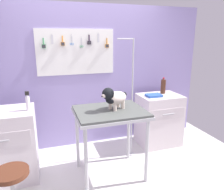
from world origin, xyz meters
TOP-DOWN VIEW (x-y plane):
  - ground at (0.00, 0.00)m, footprint 4.40×4.00m
  - rear_wall_panel at (-0.00, 1.28)m, footprint 4.00×0.11m
  - grooming_table at (0.05, 0.26)m, footprint 0.88×0.71m
  - grooming_arm at (0.50, 0.63)m, footprint 0.30×0.11m
  - dog at (0.10, 0.25)m, footprint 0.40×0.29m
  - counter_left at (-1.26, 0.58)m, footprint 0.80×0.58m
  - cabinet_right at (1.11, 0.85)m, footprint 0.68×0.54m
  - stool at (-1.08, -0.22)m, footprint 0.33×0.33m
  - conditioner_bottle at (-0.92, 0.52)m, footprint 0.05×0.05m
  - soda_bottle at (1.22, 0.95)m, footprint 0.08×0.08m
  - supply_tray at (0.97, 0.81)m, footprint 0.24×0.18m

SIDE VIEW (x-z plane):
  - ground at x=0.00m, z-range -0.04..0.00m
  - cabinet_right at x=1.11m, z-range 0.00..0.86m
  - counter_left at x=-1.26m, z-range 0.00..0.92m
  - stool at x=-1.08m, z-range 0.18..0.77m
  - grooming_table at x=0.05m, z-range 0.36..1.27m
  - grooming_arm at x=0.50m, z-range -0.06..1.72m
  - supply_tray at x=0.97m, z-range 0.86..0.90m
  - soda_bottle at x=1.22m, z-range 0.85..1.13m
  - conditioner_bottle at x=-0.92m, z-range 0.91..1.15m
  - dog at x=0.10m, z-range 0.92..1.22m
  - rear_wall_panel at x=0.00m, z-range 0.01..2.31m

